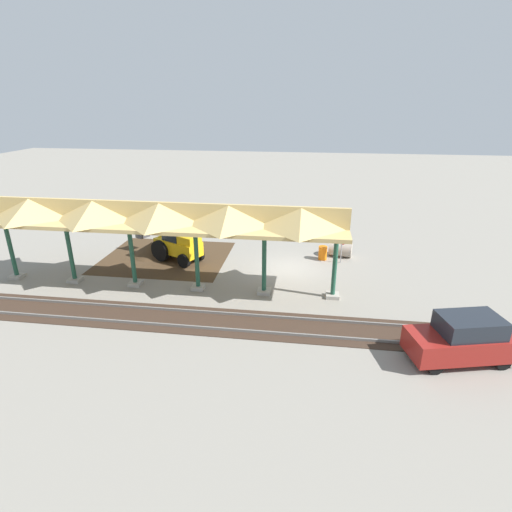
{
  "coord_description": "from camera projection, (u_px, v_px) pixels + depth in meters",
  "views": [
    {
      "loc": [
        -1.03,
        22.96,
        9.83
      ],
      "look_at": [
        1.84,
        2.14,
        1.6
      ],
      "focal_mm": 28.0,
      "sensor_mm": 36.0,
      "label": 1
    }
  ],
  "objects": [
    {
      "name": "rail_tracks",
      "position": [
        281.0,
        326.0,
        18.55
      ],
      "size": [
        60.0,
        2.58,
        0.15
      ],
      "color": "slate",
      "rests_on": "ground"
    },
    {
      "name": "backhoe",
      "position": [
        176.0,
        242.0,
        25.84
      ],
      "size": [
        5.23,
        3.44,
        2.82
      ],
      "color": "#EAB214",
      "rests_on": "ground"
    },
    {
      "name": "dirt_work_zone",
      "position": [
        166.0,
        257.0,
        26.74
      ],
      "size": [
        8.13,
        7.0,
        0.01
      ],
      "primitive_type": "cube",
      "color": "#42301E",
      "rests_on": "ground"
    },
    {
      "name": "ground_plane",
      "position": [
        290.0,
        269.0,
        24.9
      ],
      "size": [
        120.0,
        120.0,
        0.0
      ],
      "primitive_type": "plane",
      "color": "gray"
    },
    {
      "name": "stop_sign",
      "position": [
        342.0,
        242.0,
        25.32
      ],
      "size": [
        0.63,
        0.47,
        2.02
      ],
      "color": "gray",
      "rests_on": "ground"
    },
    {
      "name": "traffic_barrel",
      "position": [
        323.0,
        253.0,
        26.25
      ],
      "size": [
        0.56,
        0.56,
        0.9
      ],
      "primitive_type": "cylinder",
      "color": "orange",
      "rests_on": "ground"
    },
    {
      "name": "platform_canopy",
      "position": [
        160.0,
        215.0,
        20.98
      ],
      "size": [
        19.63,
        3.2,
        4.9
      ],
      "color": "#9E998E",
      "rests_on": "ground"
    },
    {
      "name": "distant_parked_car",
      "position": [
        463.0,
        339.0,
        15.83
      ],
      "size": [
        4.5,
        2.7,
        1.98
      ],
      "color": "maroon",
      "rests_on": "ground"
    },
    {
      "name": "concrete_pipe",
      "position": [
        340.0,
        249.0,
        26.78
      ],
      "size": [
        1.63,
        1.24,
        0.99
      ],
      "color": "#9E9384",
      "rests_on": "ground"
    },
    {
      "name": "dirt_mound",
      "position": [
        153.0,
        254.0,
        27.26
      ],
      "size": [
        5.71,
        5.71,
        1.77
      ],
      "primitive_type": "cone",
      "color": "#42301E",
      "rests_on": "ground"
    }
  ]
}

